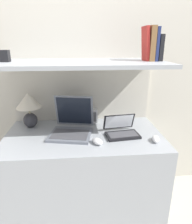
{
  "coord_description": "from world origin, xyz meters",
  "views": [
    {
      "loc": [
        -0.03,
        -1.13,
        1.47
      ],
      "look_at": [
        0.1,
        0.34,
        0.95
      ],
      "focal_mm": 32.0,
      "sensor_mm": 36.0,
      "label": 1
    }
  ],
  "objects_px": {
    "table_lamp": "(29,105)",
    "book_red": "(146,44)",
    "computer_mouse": "(97,141)",
    "laptop_large": "(72,126)",
    "book_black": "(159,48)",
    "book_brown": "(150,44)",
    "router_box": "(90,116)",
    "laptop_small": "(121,131)",
    "second_mouse": "(156,139)",
    "book_navy": "(155,44)",
    "shelf_gadget": "(4,56)"
  },
  "relations": [
    {
      "from": "book_black",
      "to": "book_navy",
      "type": "xyz_separation_m",
      "value": [
        -0.04,
        0.0,
        0.03
      ]
    },
    {
      "from": "router_box",
      "to": "book_navy",
      "type": "height_order",
      "value": "book_navy"
    },
    {
      "from": "table_lamp",
      "to": "book_red",
      "type": "height_order",
      "value": "book_red"
    },
    {
      "from": "router_box",
      "to": "book_navy",
      "type": "distance_m",
      "value": 0.81
    },
    {
      "from": "book_red",
      "to": "book_brown",
      "type": "bearing_deg",
      "value": 0.0
    },
    {
      "from": "second_mouse",
      "to": "laptop_large",
      "type": "bearing_deg",
      "value": 162.13
    },
    {
      "from": "book_black",
      "to": "book_red",
      "type": "bearing_deg",
      "value": 180.0
    },
    {
      "from": "laptop_large",
      "to": "laptop_small",
      "type": "distance_m",
      "value": 0.4
    },
    {
      "from": "router_box",
      "to": "book_brown",
      "type": "relative_size",
      "value": 0.52
    },
    {
      "from": "laptop_small",
      "to": "computer_mouse",
      "type": "distance_m",
      "value": 0.25
    },
    {
      "from": "laptop_large",
      "to": "book_black",
      "type": "height_order",
      "value": "book_black"
    },
    {
      "from": "laptop_small",
      "to": "computer_mouse",
      "type": "xyz_separation_m",
      "value": [
        -0.21,
        -0.14,
        -0.02
      ]
    },
    {
      "from": "shelf_gadget",
      "to": "book_brown",
      "type": "bearing_deg",
      "value": 0.0
    },
    {
      "from": "second_mouse",
      "to": "router_box",
      "type": "relative_size",
      "value": 0.84
    },
    {
      "from": "table_lamp",
      "to": "computer_mouse",
      "type": "height_order",
      "value": "table_lamp"
    },
    {
      "from": "computer_mouse",
      "to": "shelf_gadget",
      "type": "xyz_separation_m",
      "value": [
        -0.66,
        0.24,
        0.59
      ]
    },
    {
      "from": "book_navy",
      "to": "book_red",
      "type": "xyz_separation_m",
      "value": [
        -0.07,
        0.0,
        0.0
      ]
    },
    {
      "from": "laptop_small",
      "to": "second_mouse",
      "type": "height_order",
      "value": "laptop_small"
    },
    {
      "from": "book_brown",
      "to": "shelf_gadget",
      "type": "distance_m",
      "value": 1.08
    },
    {
      "from": "laptop_large",
      "to": "second_mouse",
      "type": "bearing_deg",
      "value": -17.87
    },
    {
      "from": "laptop_large",
      "to": "book_black",
      "type": "distance_m",
      "value": 0.91
    },
    {
      "from": "laptop_large",
      "to": "second_mouse",
      "type": "distance_m",
      "value": 0.66
    },
    {
      "from": "computer_mouse",
      "to": "book_brown",
      "type": "xyz_separation_m",
      "value": [
        0.42,
        0.24,
        0.68
      ]
    },
    {
      "from": "laptop_large",
      "to": "book_navy",
      "type": "height_order",
      "value": "book_navy"
    },
    {
      "from": "computer_mouse",
      "to": "book_black",
      "type": "distance_m",
      "value": 0.85
    },
    {
      "from": "table_lamp",
      "to": "book_navy",
      "type": "relative_size",
      "value": 1.27
    },
    {
      "from": "table_lamp",
      "to": "shelf_gadget",
      "type": "relative_size",
      "value": 3.7
    },
    {
      "from": "book_black",
      "to": "book_brown",
      "type": "relative_size",
      "value": 0.77
    },
    {
      "from": "book_brown",
      "to": "computer_mouse",
      "type": "bearing_deg",
      "value": -150.29
    },
    {
      "from": "laptop_small",
      "to": "book_red",
      "type": "height_order",
      "value": "book_red"
    },
    {
      "from": "laptop_large",
      "to": "book_navy",
      "type": "bearing_deg",
      "value": 3.29
    },
    {
      "from": "laptop_small",
      "to": "shelf_gadget",
      "type": "height_order",
      "value": "shelf_gadget"
    },
    {
      "from": "router_box",
      "to": "book_black",
      "type": "height_order",
      "value": "book_black"
    },
    {
      "from": "second_mouse",
      "to": "computer_mouse",
      "type": "bearing_deg",
      "value": 179.88
    },
    {
      "from": "table_lamp",
      "to": "book_brown",
      "type": "bearing_deg",
      "value": -7.04
    },
    {
      "from": "laptop_large",
      "to": "shelf_gadget",
      "type": "xyz_separation_m",
      "value": [
        -0.47,
        0.04,
        0.55
      ]
    },
    {
      "from": "laptop_small",
      "to": "book_red",
      "type": "relative_size",
      "value": 1.13
    },
    {
      "from": "second_mouse",
      "to": "book_brown",
      "type": "xyz_separation_m",
      "value": [
        -0.02,
        0.24,
        0.68
      ]
    },
    {
      "from": "shelf_gadget",
      "to": "laptop_small",
      "type": "bearing_deg",
      "value": -6.86
    },
    {
      "from": "laptop_large",
      "to": "book_brown",
      "type": "relative_size",
      "value": 1.54
    },
    {
      "from": "book_navy",
      "to": "computer_mouse",
      "type": "bearing_deg",
      "value": -152.24
    },
    {
      "from": "laptop_large",
      "to": "laptop_small",
      "type": "relative_size",
      "value": 1.37
    },
    {
      "from": "second_mouse",
      "to": "book_brown",
      "type": "height_order",
      "value": "book_brown"
    },
    {
      "from": "computer_mouse",
      "to": "laptop_small",
      "type": "bearing_deg",
      "value": 33.33
    },
    {
      "from": "computer_mouse",
      "to": "book_red",
      "type": "height_order",
      "value": "book_red"
    },
    {
      "from": "second_mouse",
      "to": "book_navy",
      "type": "bearing_deg",
      "value": 86.27
    },
    {
      "from": "book_red",
      "to": "shelf_gadget",
      "type": "distance_m",
      "value": 1.05
    },
    {
      "from": "laptop_small",
      "to": "router_box",
      "type": "relative_size",
      "value": 2.14
    },
    {
      "from": "table_lamp",
      "to": "book_brown",
      "type": "relative_size",
      "value": 1.23
    },
    {
      "from": "table_lamp",
      "to": "laptop_large",
      "type": "xyz_separation_m",
      "value": [
        0.36,
        -0.16,
        -0.14
      ]
    }
  ]
}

